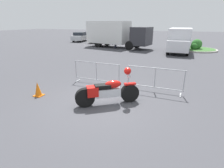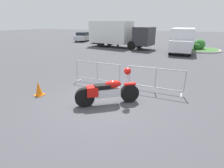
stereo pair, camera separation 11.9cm
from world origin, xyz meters
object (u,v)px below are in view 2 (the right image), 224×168
Objects in this scene: delivery_van at (182,40)px; crowd_barrier_near at (97,73)px; crowd_barrier_far at (155,80)px; box_truck at (117,33)px; pedestrian at (118,40)px; parked_car_silver at (84,37)px; traffic_cone at (39,89)px; motorcycle at (108,91)px; parked_car_white at (122,38)px; parked_car_tan at (101,37)px.

crowd_barrier_near is at bearing -15.16° from delivery_van.
box_truck reaches higher than crowd_barrier_far.
parked_car_silver is at bearing -76.80° from pedestrian.
delivery_van is 6.99m from pedestrian.
traffic_cone is at bearing 54.99° from pedestrian.
parked_car_white reaches higher than motorcycle.
delivery_van is (1.98, 13.50, 0.73)m from motorcycle.
pedestrian is at bearing -145.99° from parked_car_tan.
delivery_van reaches higher than parked_car_silver.
pedestrian is at bearing 98.01° from traffic_cone.
pedestrian is 2.86× the size of traffic_cone.
traffic_cone is (9.87, -19.67, -0.42)m from parked_car_silver.
parked_car_white is at bearing 99.96° from traffic_cone.
box_truck reaches higher than delivery_van.
parked_car_tan is at bearing -89.96° from pedestrian.
parked_car_white reaches higher than traffic_cone.
box_truck is at bearing -103.31° from pedestrian.
traffic_cone is at bearing -152.92° from crowd_barrier_far.
crowd_barrier_far is at bearing 0.00° from crowd_barrier_near.
motorcycle is at bearing -7.36° from delivery_van.
parked_car_tan is (3.18, -0.26, 0.04)m from parked_car_silver.
parked_car_white is at bearing -96.46° from parked_car_silver.
delivery_van is 1.15× the size of parked_car_white.
motorcycle is at bearing -162.22° from parked_car_tan.
crowd_barrier_near is at bearing -163.41° from parked_car_tan.
parked_car_silver is (-12.82, 19.31, 0.20)m from motorcycle.
motorcycle is at bearing 6.86° from traffic_cone.
parked_car_white is at bearing -118.09° from pedestrian.
box_truck is 13.54× the size of traffic_cone.
traffic_cone is (-4.34, -2.22, -0.27)m from crowd_barrier_far.
box_truck reaches higher than pedestrian.
box_truck is 1.85× the size of parked_car_silver.
traffic_cone is at bearing -170.03° from parked_car_tan.
delivery_van is 10.43m from parked_car_white.
parked_car_white is 5.73m from pedestrian.
box_truck is at bearing 98.85° from traffic_cone.
parked_car_silver is 22.01m from traffic_cone.
motorcycle is at bearing -59.01° from box_truck.
parked_car_white is (-8.44, 6.10, -0.52)m from delivery_van.
parked_car_silver is 0.95× the size of parked_car_tan.
pedestrian is at bearing -93.67° from delivery_van.
crowd_barrier_near is 0.55× the size of parked_car_white.
box_truck is (-3.89, 12.72, 1.08)m from crowd_barrier_near.
pedestrian is (-4.98, 14.07, 0.41)m from motorcycle.
parked_car_tan is at bearing 122.68° from crowd_barrier_far.
parked_car_silver is at bearing 123.23° from crowd_barrier_near.
motorcycle reaches higher than traffic_cone.
crowd_barrier_far is 1.44× the size of pedestrian.
parked_car_white is at bearing 105.94° from crowd_barrier_near.
crowd_barrier_near is 0.48× the size of delivery_van.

